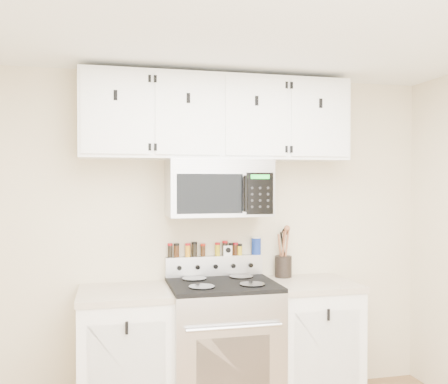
# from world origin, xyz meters

# --- Properties ---
(back_wall) EXTENTS (3.50, 0.01, 2.50)m
(back_wall) POSITION_xyz_m (0.00, 1.75, 1.25)
(back_wall) COLOR beige
(back_wall) RESTS_ON floor
(range) EXTENTS (0.76, 0.65, 1.10)m
(range) POSITION_xyz_m (0.00, 1.43, 0.49)
(range) COLOR #B7B7BA
(range) RESTS_ON floor
(base_cabinet_left) EXTENTS (0.64, 0.62, 0.92)m
(base_cabinet_left) POSITION_xyz_m (-0.69, 1.45, 0.46)
(base_cabinet_left) COLOR white
(base_cabinet_left) RESTS_ON floor
(base_cabinet_right) EXTENTS (0.64, 0.62, 0.92)m
(base_cabinet_right) POSITION_xyz_m (0.69, 1.45, 0.46)
(base_cabinet_right) COLOR white
(base_cabinet_right) RESTS_ON floor
(microwave) EXTENTS (0.76, 0.44, 0.42)m
(microwave) POSITION_xyz_m (0.00, 1.55, 1.63)
(microwave) COLOR #9E9EA3
(microwave) RESTS_ON back_wall
(upper_cabinets) EXTENTS (2.00, 0.35, 0.62)m
(upper_cabinets) POSITION_xyz_m (-0.00, 1.58, 2.15)
(upper_cabinets) COLOR white
(upper_cabinets) RESTS_ON back_wall
(utensil_crock) EXTENTS (0.13, 0.13, 0.39)m
(utensil_crock) POSITION_xyz_m (0.55, 1.66, 1.02)
(utensil_crock) COLOR black
(utensil_crock) RESTS_ON base_cabinet_right
(kitchen_timer) EXTENTS (0.07, 0.06, 0.08)m
(kitchen_timer) POSITION_xyz_m (0.10, 1.71, 1.14)
(kitchen_timer) COLOR white
(kitchen_timer) RESTS_ON range
(salt_canister) EXTENTS (0.08, 0.08, 0.14)m
(salt_canister) POSITION_xyz_m (0.34, 1.71, 1.17)
(salt_canister) COLOR navy
(salt_canister) RESTS_ON range
(spice_jar_0) EXTENTS (0.04, 0.04, 0.11)m
(spice_jar_0) POSITION_xyz_m (-0.34, 1.71, 1.15)
(spice_jar_0) COLOR black
(spice_jar_0) RESTS_ON range
(spice_jar_1) EXTENTS (0.04, 0.04, 0.10)m
(spice_jar_1) POSITION_xyz_m (-0.29, 1.71, 1.15)
(spice_jar_1) COLOR #3A1F0E
(spice_jar_1) RESTS_ON range
(spice_jar_2) EXTENTS (0.04, 0.04, 0.10)m
(spice_jar_2) POSITION_xyz_m (-0.21, 1.71, 1.15)
(spice_jar_2) COLOR orange
(spice_jar_2) RESTS_ON range
(spice_jar_3) EXTENTS (0.04, 0.04, 0.11)m
(spice_jar_3) POSITION_xyz_m (-0.16, 1.71, 1.16)
(spice_jar_3) COLOR black
(spice_jar_3) RESTS_ON range
(spice_jar_4) EXTENTS (0.04, 0.04, 0.10)m
(spice_jar_4) POSITION_xyz_m (-0.09, 1.71, 1.15)
(spice_jar_4) COLOR #3F230F
(spice_jar_4) RESTS_ON range
(spice_jar_5) EXTENTS (0.04, 0.04, 0.10)m
(spice_jar_5) POSITION_xyz_m (0.03, 1.71, 1.15)
(spice_jar_5) COLOR gold
(spice_jar_5) RESTS_ON range
(spice_jar_6) EXTENTS (0.04, 0.04, 0.11)m
(spice_jar_6) POSITION_xyz_m (0.09, 1.71, 1.16)
(spice_jar_6) COLOR black
(spice_jar_6) RESTS_ON range
(spice_jar_7) EXTENTS (0.04, 0.04, 0.10)m
(spice_jar_7) POSITION_xyz_m (0.14, 1.71, 1.15)
(spice_jar_7) COLOR #3A1E0E
(spice_jar_7) RESTS_ON range
(spice_jar_8) EXTENTS (0.04, 0.04, 0.10)m
(spice_jar_8) POSITION_xyz_m (0.17, 1.71, 1.15)
(spice_jar_8) COLOR #3A1E0D
(spice_jar_8) RESTS_ON range
(spice_jar_9) EXTENTS (0.04, 0.04, 0.09)m
(spice_jar_9) POSITION_xyz_m (0.20, 1.71, 1.14)
(spice_jar_9) COLOR gold
(spice_jar_9) RESTS_ON range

